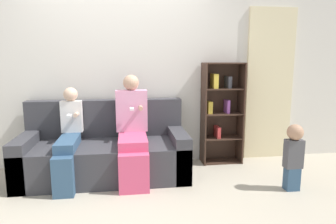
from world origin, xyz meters
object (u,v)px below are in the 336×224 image
at_px(adult_seated, 132,127).
at_px(child_seated, 68,137).
at_px(bookshelf, 221,111).
at_px(couch, 105,152).
at_px(toddler_standing, 294,154).

distance_m(adult_seated, child_seated, 0.75).
xyz_separation_m(adult_seated, bookshelf, (1.24, 0.44, 0.10)).
xyz_separation_m(couch, adult_seated, (0.34, -0.11, 0.34)).
bearing_deg(couch, child_seated, -158.70).
bearing_deg(toddler_standing, child_seated, 167.22).
xyz_separation_m(adult_seated, child_seated, (-0.74, -0.04, -0.09)).
relative_size(couch, bookshelf, 1.43).
xyz_separation_m(couch, child_seated, (-0.41, -0.16, 0.25)).
distance_m(child_seated, bookshelf, 2.05).
bearing_deg(child_seated, couch, 21.30).
bearing_deg(child_seated, adult_seated, 3.38).
relative_size(couch, toddler_standing, 2.67).
bearing_deg(adult_seated, child_seated, -176.62).
height_order(adult_seated, bookshelf, bookshelf).
relative_size(toddler_standing, bookshelf, 0.54).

